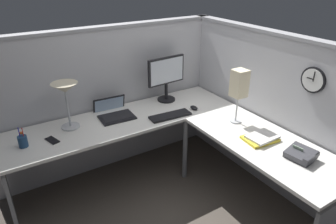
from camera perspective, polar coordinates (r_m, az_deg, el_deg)
name	(u,v)px	position (r m, az deg, el deg)	size (l,w,h in m)	color
ground_plane	(180,189)	(3.35, 2.31, -13.97)	(6.80, 6.80, 0.00)	#4C443D
cubicle_wall_back	(110,99)	(3.46, -10.69, 2.36)	(2.57, 0.12, 1.58)	#B2B2B7
cubicle_wall_right	(268,111)	(3.28, 17.94, 0.16)	(0.12, 2.37, 1.58)	#B2B2B7
desk	(172,143)	(2.88, 0.65, -5.77)	(2.35, 2.15, 0.73)	silver
monitor	(166,76)	(3.42, -0.31, 6.71)	(0.46, 0.20, 0.50)	black
laptop	(113,112)	(3.23, -9.99, -0.03)	(0.36, 0.40, 0.22)	black
keyboard	(170,116)	(3.14, 0.42, -0.67)	(0.43, 0.14, 0.02)	black
computer_mouse	(194,108)	(3.31, 4.79, 0.79)	(0.06, 0.10, 0.03)	black
desk_lamp_dome	(65,92)	(2.94, -18.35, 3.58)	(0.24, 0.24, 0.44)	#B7BABF
pen_cup	(23,141)	(2.89, -25.13, -4.87)	(0.08, 0.08, 0.18)	navy
cell_phone	(52,140)	(2.91, -20.50, -4.89)	(0.07, 0.14, 0.01)	black
office_phone	(301,155)	(2.69, 23.32, -7.26)	(0.21, 0.23, 0.11)	#38383D
book_stack	(261,138)	(2.85, 16.69, -4.59)	(0.30, 0.24, 0.04)	yellow
desk_lamp_paper	(239,85)	(2.97, 12.95, 4.87)	(0.13, 0.13, 0.53)	#B7BABF
wall_clock	(313,80)	(2.83, 25.17, 5.37)	(0.04, 0.22, 0.22)	black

